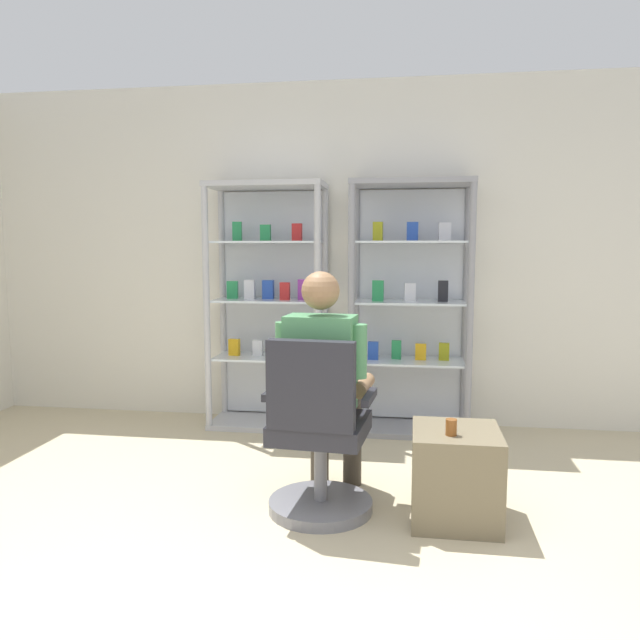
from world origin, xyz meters
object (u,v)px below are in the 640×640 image
at_px(display_cabinet_right, 410,306).
at_px(display_cabinet_left, 269,304).
at_px(seated_shopkeeper, 325,377).
at_px(office_chair, 318,443).
at_px(tea_glass, 451,427).
at_px(storage_crate, 455,475).

bearing_deg(display_cabinet_right, display_cabinet_left, -179.94).
relative_size(display_cabinet_left, display_cabinet_right, 1.00).
bearing_deg(seated_shopkeeper, office_chair, -94.69).
height_order(display_cabinet_right, tea_glass, display_cabinet_right).
xyz_separation_m(display_cabinet_right, seated_shopkeeper, (-0.44, -1.47, -0.25)).
bearing_deg(tea_glass, seated_shopkeeper, 163.65).
xyz_separation_m(seated_shopkeeper, storage_crate, (0.70, -0.10, -0.47)).
bearing_deg(display_cabinet_left, seated_shopkeeper, -65.88).
xyz_separation_m(display_cabinet_left, tea_glass, (1.32, -1.66, -0.44)).
distance_m(display_cabinet_right, seated_shopkeeper, 1.55).
distance_m(display_cabinet_left, seated_shopkeeper, 1.63).
relative_size(seated_shopkeeper, tea_glass, 15.75).
relative_size(display_cabinet_left, tea_glass, 23.20).
bearing_deg(seated_shopkeeper, display_cabinet_right, 73.16).
height_order(office_chair, storage_crate, office_chair).
distance_m(display_cabinet_right, storage_crate, 1.75).
relative_size(display_cabinet_left, storage_crate, 3.97).
bearing_deg(office_chair, display_cabinet_right, 74.33).
distance_m(seated_shopkeeper, storage_crate, 0.85).
bearing_deg(office_chair, tea_glass, -2.72).
bearing_deg(tea_glass, storage_crate, 69.79).
xyz_separation_m(display_cabinet_left, display_cabinet_right, (1.10, 0.00, -0.00)).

